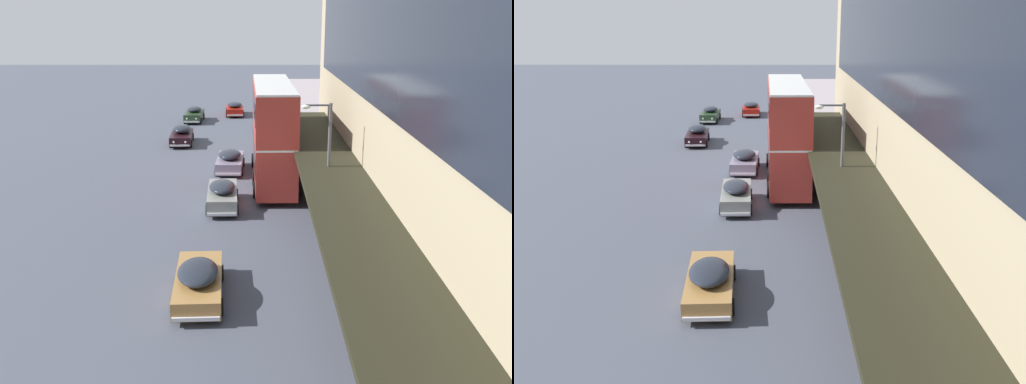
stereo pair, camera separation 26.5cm
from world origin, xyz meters
TOP-DOWN VIEW (x-y plane):
  - transit_bus_kerbside_front at (3.76, 28.29)m, footprint 2.83×11.35m
  - sedan_lead_mid at (0.84, 30.90)m, footprint 2.00×4.52m
  - sedan_second_near at (3.81, 46.64)m, footprint 2.00×5.02m
  - sedan_second_mid at (0.75, 23.02)m, footprint 1.94×4.84m
  - sedan_trailing_near at (-3.69, 39.90)m, footprint 2.05×4.84m
  - sedan_trailing_mid at (-3.72, 50.60)m, footprint 1.86×4.62m
  - sedan_lead_near at (0.34, 54.31)m, footprint 2.11×4.55m
  - sedan_oncoming_front at (0.43, 12.06)m, footprint 2.11×4.98m
  - street_lamp at (6.12, 19.49)m, footprint 1.50×0.28m
  - fire_hydrant at (6.37, 8.85)m, footprint 0.20×0.40m

SIDE VIEW (x-z plane):
  - fire_hydrant at x=6.37m, z-range 0.14..0.84m
  - sedan_oncoming_front at x=0.43m, z-range 0.00..1.44m
  - sedan_lead_near at x=0.34m, z-range 0.00..1.48m
  - sedan_trailing_mid at x=-3.72m, z-range 0.00..1.52m
  - sedan_second_near at x=3.81m, z-range -0.01..1.53m
  - sedan_lead_mid at x=0.84m, z-range -0.01..1.53m
  - sedan_second_mid at x=0.75m, z-range 0.00..1.55m
  - sedan_trailing_near at x=-3.69m, z-range -0.02..1.57m
  - transit_bus_kerbside_front at x=3.76m, z-range 0.24..6.72m
  - street_lamp at x=6.12m, z-range 0.71..7.08m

